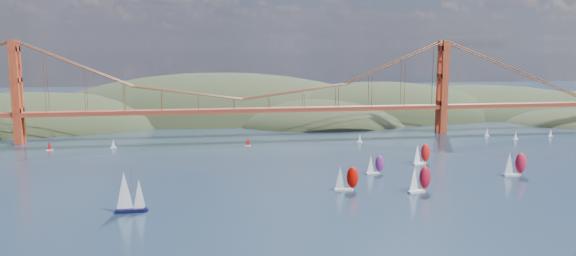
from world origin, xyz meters
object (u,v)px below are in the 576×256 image
(racer_rwb, at_px, (375,164))
(sloop_navy, at_px, (129,192))
(racer_2, at_px, (515,164))
(racer_0, at_px, (346,178))
(racer_1, at_px, (419,179))
(racer_3, at_px, (421,153))

(racer_rwb, bearing_deg, sloop_navy, -163.16)
(racer_2, bearing_deg, racer_0, -169.25)
(sloop_navy, height_order, racer_0, sloop_navy)
(racer_1, bearing_deg, racer_0, 150.39)
(racer_1, height_order, racer_3, racer_1)
(racer_1, xyz_separation_m, racer_3, (19.59, 45.13, -0.12))
(racer_2, bearing_deg, racer_rwb, 169.10)
(racer_rwb, bearing_deg, racer_1, -82.98)
(sloop_navy, distance_m, racer_2, 150.42)
(racer_0, distance_m, racer_3, 59.26)
(racer_1, distance_m, racer_3, 49.20)
(racer_0, xyz_separation_m, racer_3, (44.98, 38.58, 0.15))
(racer_2, bearing_deg, racer_1, -157.64)
(racer_0, xyz_separation_m, racer_2, (73.39, 11.16, 0.33))
(racer_1, xyz_separation_m, racer_2, (48.00, 17.71, 0.06))
(racer_0, xyz_separation_m, racer_1, (25.39, -6.55, 0.27))
(racer_0, bearing_deg, racer_3, 48.59)
(racer_1, height_order, racer_rwb, racer_1)
(racer_0, bearing_deg, racer_1, -6.50)
(racer_3, bearing_deg, racer_rwb, -169.32)
(racer_3, distance_m, racer_rwb, 30.15)
(racer_2, height_order, racer_rwb, racer_2)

